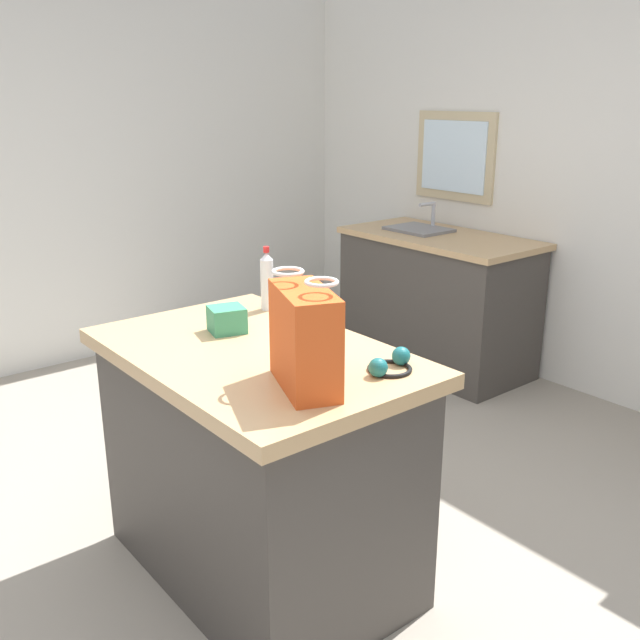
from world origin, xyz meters
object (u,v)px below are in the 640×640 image
Objects in this scene: kitchen_island at (259,463)px; ear_defenders at (390,364)px; shopping_bag at (305,338)px; small_box at (228,319)px; bottle at (267,281)px.

kitchen_island is 6.35× the size of ear_defenders.
shopping_bag is 0.63m from small_box.
shopping_bag is 0.34m from ear_defenders.
bottle is (-0.76, 0.39, -0.04)m from shopping_bag.
small_box reaches higher than kitchen_island.
shopping_bag is at bearing -103.21° from ear_defenders.
kitchen_island is 0.56m from small_box.
ear_defenders is at bearing -6.06° from bottle.
bottle is at bearing 139.82° from kitchen_island.
small_box is (-0.61, 0.10, -0.11)m from shopping_bag.
bottle is (-0.38, 0.32, 0.59)m from kitchen_island.
ear_defenders is (0.68, 0.20, -0.03)m from small_box.
kitchen_island is 0.73m from shopping_bag.
small_box is at bearing -63.13° from bottle.
small_box is at bearing -163.71° from ear_defenders.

